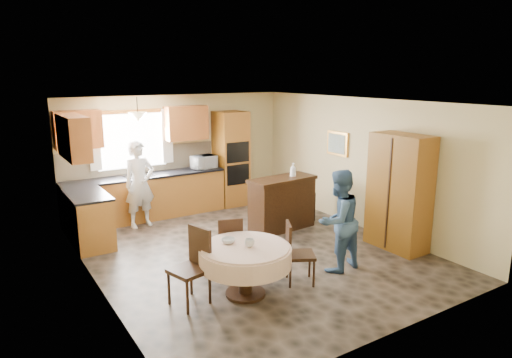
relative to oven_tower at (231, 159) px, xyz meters
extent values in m
cube|color=brown|center=(-1.15, -2.69, -1.06)|extent=(5.00, 6.00, 0.01)
cube|color=white|center=(-1.15, -2.69, 1.44)|extent=(5.00, 6.00, 0.01)
cube|color=beige|center=(-1.15, 0.31, 0.19)|extent=(5.00, 0.02, 2.50)
cube|color=beige|center=(-1.15, -5.69, 0.19)|extent=(5.00, 0.02, 2.50)
cube|color=beige|center=(-3.65, -2.69, 0.19)|extent=(0.02, 6.00, 2.50)
cube|color=beige|center=(1.35, -2.69, 0.19)|extent=(0.02, 6.00, 2.50)
cube|color=white|center=(-2.15, 0.29, 0.54)|extent=(1.40, 0.03, 1.10)
cube|color=white|center=(-2.90, 0.24, 0.59)|extent=(0.22, 0.02, 1.15)
cube|color=white|center=(-1.40, 0.24, 0.59)|extent=(0.22, 0.02, 1.15)
cube|color=#B26C2F|center=(-2.00, 0.01, -0.62)|extent=(3.30, 0.60, 0.88)
cube|color=black|center=(-2.00, 0.01, -0.16)|extent=(3.30, 0.64, 0.04)
cube|color=#B26C2F|center=(-3.35, -0.89, -0.62)|extent=(0.60, 1.20, 0.88)
cube|color=black|center=(-3.35, -0.89, -0.16)|extent=(0.64, 1.20, 0.04)
cube|color=tan|center=(-2.00, 0.30, 0.12)|extent=(3.30, 0.02, 0.55)
cube|color=#C96932|center=(-3.20, 0.15, 0.85)|extent=(0.85, 0.33, 0.72)
cube|color=#C96932|center=(-1.00, 0.15, 0.85)|extent=(0.90, 0.33, 0.72)
cube|color=#C96932|center=(-3.48, -0.89, 0.85)|extent=(0.33, 1.20, 0.72)
cube|color=#B26C2F|center=(0.00, 0.00, 0.00)|extent=(0.66, 0.62, 2.12)
cube|color=black|center=(0.00, -0.31, 0.19)|extent=(0.56, 0.01, 0.45)
cube|color=black|center=(0.00, -0.31, -0.31)|extent=(0.56, 0.01, 0.45)
cone|color=beige|center=(-2.15, -0.19, 1.06)|extent=(0.36, 0.36, 0.18)
cube|color=#361E0E|center=(-0.03, -2.02, -0.58)|extent=(1.37, 0.66, 0.95)
cube|color=black|center=(0.63, -1.82, -0.76)|extent=(0.47, 0.37, 0.59)
cube|color=#B26C2F|center=(1.07, -3.87, -0.08)|extent=(0.52, 1.03, 1.97)
cylinder|color=#361E0E|center=(-2.02, -3.97, -0.74)|extent=(0.18, 0.18, 0.64)
cylinder|color=#361E0E|center=(-2.02, -3.97, -1.04)|extent=(0.54, 0.54, 0.04)
cylinder|color=beige|center=(-2.02, -3.97, -0.38)|extent=(1.18, 1.18, 0.05)
cylinder|color=beige|center=(-2.02, -3.97, -0.51)|extent=(1.24, 1.24, 0.25)
cube|color=#361E0E|center=(-2.77, -3.79, -0.59)|extent=(0.54, 0.54, 0.05)
cube|color=#361E0E|center=(-2.58, -3.74, -0.31)|extent=(0.15, 0.41, 0.52)
cylinder|color=#361E0E|center=(-2.95, -3.98, -0.84)|extent=(0.04, 0.04, 0.45)
cylinder|color=#361E0E|center=(-2.58, -3.98, -0.84)|extent=(0.04, 0.04, 0.45)
cylinder|color=#361E0E|center=(-2.95, -3.61, -0.84)|extent=(0.04, 0.04, 0.45)
cylinder|color=#361E0E|center=(-2.58, -3.61, -0.84)|extent=(0.04, 0.04, 0.45)
cube|color=#361E0E|center=(-1.85, -3.19, -0.65)|extent=(0.48, 0.48, 0.05)
cube|color=#361E0E|center=(-1.90, -3.35, -0.40)|extent=(0.36, 0.15, 0.46)
cylinder|color=#361E0E|center=(-2.01, -3.35, -0.86)|extent=(0.03, 0.03, 0.39)
cylinder|color=#361E0E|center=(-1.68, -3.35, -0.86)|extent=(0.03, 0.03, 0.39)
cylinder|color=#361E0E|center=(-2.01, -3.02, -0.86)|extent=(0.03, 0.03, 0.39)
cylinder|color=#361E0E|center=(-1.68, -3.02, -0.86)|extent=(0.03, 0.03, 0.39)
cube|color=#361E0E|center=(-1.16, -4.06, -0.64)|extent=(0.53, 0.53, 0.05)
cube|color=#361E0E|center=(-1.32, -3.98, -0.39)|extent=(0.21, 0.34, 0.46)
cylinder|color=#361E0E|center=(-1.33, -4.23, -0.86)|extent=(0.03, 0.03, 0.40)
cylinder|color=#361E0E|center=(-0.99, -4.23, -0.86)|extent=(0.03, 0.03, 0.40)
cylinder|color=#361E0E|center=(-1.33, -3.90, -0.86)|extent=(0.03, 0.03, 0.40)
cylinder|color=#361E0E|center=(-0.99, -3.90, -0.86)|extent=(0.03, 0.03, 0.40)
cube|color=gold|center=(1.32, -2.04, 0.50)|extent=(0.05, 0.58, 0.48)
cube|color=#A9C0C6|center=(1.29, -2.04, 0.50)|extent=(0.01, 0.48, 0.38)
imported|color=silver|center=(-0.70, -0.04, 0.00)|extent=(0.56, 0.42, 0.28)
imported|color=silver|center=(-2.27, -0.42, -0.21)|extent=(0.67, 0.49, 1.69)
imported|color=#3B5A81|center=(-0.41, -4.01, -0.28)|extent=(0.82, 0.67, 1.56)
imported|color=#B2B2B2|center=(-0.27, -2.02, -0.08)|extent=(0.20, 0.20, 0.05)
imported|color=silver|center=(0.22, -2.02, 0.05)|extent=(0.14, 0.14, 0.32)
imported|color=#B2B2B2|center=(-1.99, -4.02, -0.30)|extent=(0.17, 0.17, 0.10)
imported|color=#B2B2B2|center=(-2.15, -3.74, -0.33)|extent=(0.21, 0.21, 0.06)
camera|label=1|loc=(-4.95, -8.85, 1.88)|focal=32.00mm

